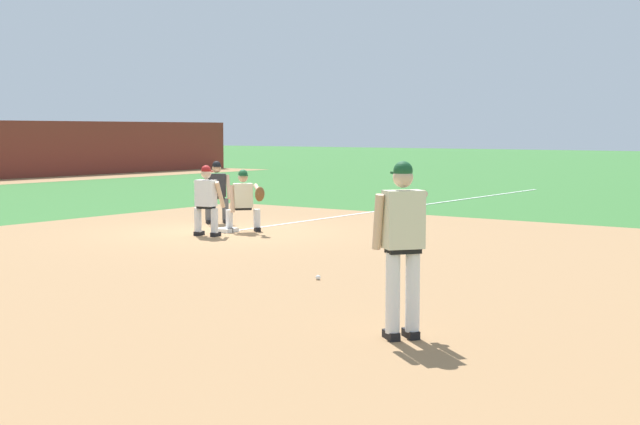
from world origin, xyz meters
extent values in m
plane|color=#336B2D|center=(0.00, 0.00, 0.00)|extent=(160.00, 160.00, 0.00)
cube|color=#9E754C|center=(-3.12, -4.03, 0.00)|extent=(18.00, 18.00, 0.01)
cube|color=white|center=(8.43, 0.00, 0.01)|extent=(16.87, 0.10, 0.00)
cube|color=white|center=(0.00, 0.00, 0.04)|extent=(0.38, 0.38, 0.09)
sphere|color=white|center=(-3.76, -5.16, 0.04)|extent=(0.07, 0.07, 0.07)
cube|color=black|center=(-6.30, -7.95, 0.04)|extent=(0.25, 0.27, 0.09)
cylinder|color=white|center=(-6.32, -7.98, 0.50)|extent=(0.15, 0.15, 0.84)
cube|color=black|center=(-6.13, -8.09, 0.04)|extent=(0.25, 0.27, 0.09)
cylinder|color=white|center=(-6.15, -8.12, 0.50)|extent=(0.15, 0.15, 0.84)
cube|color=black|center=(-6.24, -8.05, 0.94)|extent=(0.39, 0.37, 0.06)
cube|color=beige|center=(-6.24, -8.05, 1.26)|extent=(0.46, 0.43, 0.60)
sphere|color=#DBB28E|center=(-6.22, -8.04, 1.69)|extent=(0.21, 0.21, 0.21)
sphere|color=#194C28|center=(-6.22, -8.04, 1.76)|extent=(0.20, 0.20, 0.20)
cube|color=#194C28|center=(-6.17, -7.96, 1.74)|extent=(0.20, 0.19, 0.02)
cylinder|color=#DBB28E|center=(-6.39, -7.84, 1.23)|extent=(0.19, 0.20, 0.59)
cylinder|color=#DBB28E|center=(-5.86, -7.97, 1.35)|extent=(0.39, 0.47, 0.41)
ellipsoid|color=brown|center=(-5.81, -7.90, 1.19)|extent=(0.34, 0.36, 0.34)
cube|color=black|center=(0.50, -0.45, 0.04)|extent=(0.25, 0.27, 0.09)
cylinder|color=white|center=(0.52, -0.42, 0.28)|extent=(0.15, 0.15, 0.40)
cube|color=black|center=(0.03, -0.06, 0.04)|extent=(0.25, 0.27, 0.09)
cylinder|color=white|center=(0.06, -0.03, 0.28)|extent=(0.15, 0.15, 0.40)
cube|color=black|center=(0.29, -0.23, 0.50)|extent=(0.39, 0.37, 0.06)
cube|color=beige|center=(0.29, -0.23, 0.78)|extent=(0.46, 0.44, 0.52)
sphere|color=tan|center=(0.28, -0.24, 1.17)|extent=(0.21, 0.21, 0.21)
sphere|color=#194C28|center=(0.28, -0.24, 1.24)|extent=(0.20, 0.20, 0.20)
cube|color=#194C28|center=(0.22, -0.31, 1.22)|extent=(0.20, 0.19, 0.02)
cylinder|color=tan|center=(0.22, -0.70, 0.92)|extent=(0.44, 0.51, 0.24)
cylinder|color=tan|center=(0.03, -0.14, 0.72)|extent=(0.22, 0.24, 0.58)
ellipsoid|color=brown|center=(0.08, -0.87, 0.85)|extent=(0.29, 0.30, 0.35)
cube|color=black|center=(-0.78, 0.06, 0.04)|extent=(0.28, 0.16, 0.09)
cylinder|color=white|center=(-0.82, 0.05, 0.33)|extent=(0.15, 0.15, 0.50)
cube|color=black|center=(-0.70, -0.34, 0.04)|extent=(0.28, 0.16, 0.09)
cylinder|color=white|center=(-0.74, -0.34, 0.33)|extent=(0.15, 0.15, 0.50)
cube|color=black|center=(-0.78, -0.15, 0.60)|extent=(0.26, 0.37, 0.06)
cube|color=white|center=(-0.78, -0.15, 0.89)|extent=(0.31, 0.44, 0.54)
sphere|color=#DBB28E|center=(-0.76, -0.14, 1.29)|extent=(0.21, 0.21, 0.21)
sphere|color=maroon|center=(-0.76, -0.14, 1.36)|extent=(0.20, 0.20, 0.20)
cube|color=maroon|center=(-0.67, -0.13, 1.34)|extent=(0.14, 0.19, 0.02)
cylinder|color=#DBB28E|center=(-0.68, 0.12, 0.86)|extent=(0.34, 0.15, 0.56)
cylinder|color=#DBB28E|center=(-0.59, -0.37, 0.86)|extent=(0.34, 0.15, 0.56)
cube|color=black|center=(1.40, 1.27, 0.04)|extent=(0.25, 0.27, 0.09)
cylinder|color=#515154|center=(1.42, 1.30, 0.33)|extent=(0.15, 0.15, 0.50)
cube|color=black|center=(1.09, 1.52, 0.04)|extent=(0.25, 0.27, 0.09)
cylinder|color=#515154|center=(1.11, 1.55, 0.33)|extent=(0.15, 0.15, 0.50)
cube|color=black|center=(1.27, 1.43, 0.60)|extent=(0.39, 0.37, 0.06)
cube|color=#232326|center=(1.27, 1.43, 0.89)|extent=(0.46, 0.44, 0.54)
sphere|color=tan|center=(1.25, 1.41, 1.29)|extent=(0.21, 0.21, 0.21)
sphere|color=black|center=(1.25, 1.41, 1.36)|extent=(0.20, 0.20, 0.20)
cube|color=black|center=(1.20, 1.34, 1.34)|extent=(0.20, 0.19, 0.02)
cylinder|color=tan|center=(1.37, 1.16, 0.86)|extent=(0.27, 0.31, 0.56)
cylinder|color=tan|center=(0.98, 1.47, 0.86)|extent=(0.27, 0.31, 0.56)
camera|label=1|loc=(-14.11, -12.70, 2.18)|focal=50.00mm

